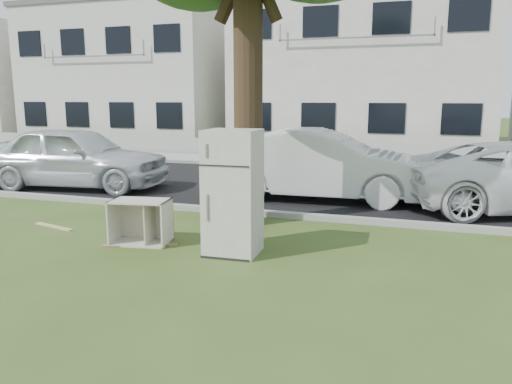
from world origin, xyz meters
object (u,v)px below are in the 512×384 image
(cabinet, at_px, (141,222))
(car_center, at_px, (322,165))
(car_left, at_px, (76,157))
(fridge, at_px, (233,193))

(cabinet, bearing_deg, car_center, 55.12)
(car_center, relative_size, car_left, 1.03)
(cabinet, bearing_deg, fridge, -10.27)
(car_center, bearing_deg, car_left, 92.23)
(fridge, bearing_deg, car_left, 143.79)
(cabinet, height_order, car_left, car_left)
(fridge, relative_size, car_center, 0.38)
(car_left, bearing_deg, car_center, -92.89)
(fridge, bearing_deg, cabinet, 176.77)
(cabinet, distance_m, car_center, 5.06)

